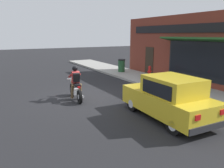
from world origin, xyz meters
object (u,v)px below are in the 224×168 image
car_hatchback (169,98)px  fire_hydrant (150,73)px  motorcycle_with_rider (76,85)px  trash_bin (121,65)px

car_hatchback → fire_hydrant: car_hatchback is taller
motorcycle_with_rider → car_hatchback: size_ratio=0.52×
trash_bin → car_hatchback: bearing=-111.7°
fire_hydrant → trash_bin: size_ratio=0.90×
motorcycle_with_rider → trash_bin: (5.62, 4.97, -0.04)m
car_hatchback → fire_hydrant: 6.57m
fire_hydrant → trash_bin: trash_bin is taller
fire_hydrant → trash_bin: 3.38m
fire_hydrant → trash_bin: (-0.06, 3.38, 0.06)m
fire_hydrant → car_hatchback: bearing=-123.1°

